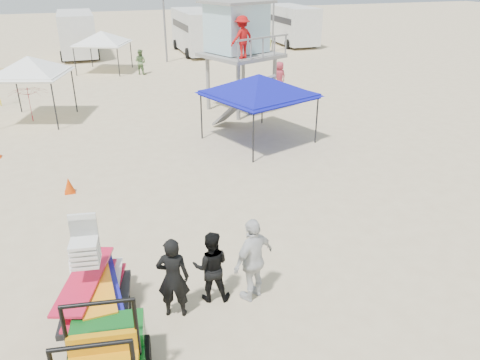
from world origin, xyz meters
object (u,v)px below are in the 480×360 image
object	(u,v)px
lifeguard_tower	(238,32)
canopy_blue	(259,78)
man_left	(173,278)
surf_trailer	(93,286)

from	to	relation	value
lifeguard_tower	canopy_blue	size ratio (longest dim) A/B	1.13
canopy_blue	man_left	bearing A→B (deg)	-120.02
surf_trailer	canopy_blue	world-z (taller)	canopy_blue
surf_trailer	lifeguard_tower	xyz separation A→B (m)	(7.51, 13.42, 2.82)
man_left	lifeguard_tower	distance (m)	15.23
lifeguard_tower	canopy_blue	bearing A→B (deg)	-98.57
man_left	canopy_blue	distance (m)	10.74
surf_trailer	lifeguard_tower	world-z (taller)	lifeguard_tower
man_left	canopy_blue	bearing A→B (deg)	-101.73
man_left	lifeguard_tower	bearing A→B (deg)	-95.31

